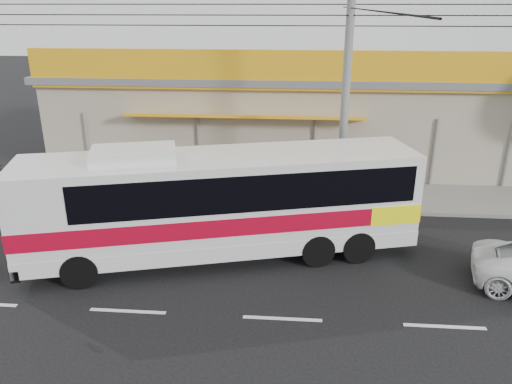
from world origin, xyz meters
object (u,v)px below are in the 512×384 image
Objects in this scene: motorbike_dark at (8,176)px; utility_pole at (351,8)px; coach_bus at (227,198)px; motorbike_red at (99,183)px.

utility_pole reaches higher than motorbike_dark.
coach_bus is 5.81× the size of motorbike_red.
motorbike_dark is at bearing 138.37° from coach_bus.
motorbike_red is at bearing 128.43° from coach_bus.
motorbike_red is (-5.82, 4.30, -1.25)m from coach_bus.
motorbike_red is 0.06× the size of utility_pole.
utility_pole reaches higher than coach_bus.
motorbike_dark is at bearing 173.47° from utility_pole.
motorbike_dark is 0.05× the size of utility_pole.
motorbike_dark is 15.32m from utility_pole.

